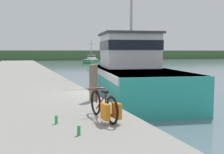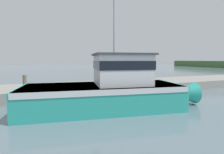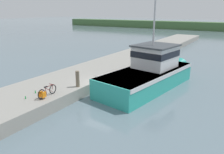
{
  "view_description": "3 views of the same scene",
  "coord_description": "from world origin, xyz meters",
  "px_view_note": "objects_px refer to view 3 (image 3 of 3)",
  "views": [
    {
      "loc": [
        -3.53,
        -10.64,
        2.52
      ],
      "look_at": [
        0.49,
        1.07,
        1.36
      ],
      "focal_mm": 45.0,
      "sensor_mm": 36.0,
      "label": 1
    },
    {
      "loc": [
        12.71,
        -0.46,
        3.15
      ],
      "look_at": [
        0.86,
        4.22,
        1.88
      ],
      "focal_mm": 28.0,
      "sensor_mm": 36.0,
      "label": 2
    },
    {
      "loc": [
        9.23,
        -13.39,
        6.32
      ],
      "look_at": [
        0.31,
        0.83,
        1.19
      ],
      "focal_mm": 35.0,
      "sensor_mm": 36.0,
      "label": 3
    }
  ],
  "objects_px": {
    "fishing_boat_main": "(150,72)",
    "mooring_post": "(78,79)",
    "water_bottle_by_bike": "(35,92)",
    "water_bottle_on_curb": "(26,98)",
    "bicycle_touring": "(46,92)"
  },
  "relations": [
    {
      "from": "water_bottle_by_bike",
      "to": "bicycle_touring",
      "type": "bearing_deg",
      "value": -4.61
    },
    {
      "from": "mooring_post",
      "to": "fishing_boat_main",
      "type": "bearing_deg",
      "value": 55.59
    },
    {
      "from": "fishing_boat_main",
      "to": "mooring_post",
      "type": "relative_size",
      "value": 9.78
    },
    {
      "from": "bicycle_touring",
      "to": "water_bottle_by_bike",
      "type": "distance_m",
      "value": 1.18
    },
    {
      "from": "fishing_boat_main",
      "to": "mooring_post",
      "type": "bearing_deg",
      "value": -115.58
    },
    {
      "from": "fishing_boat_main",
      "to": "mooring_post",
      "type": "xyz_separation_m",
      "value": [
        -3.59,
        -5.24,
        0.14
      ]
    },
    {
      "from": "fishing_boat_main",
      "to": "mooring_post",
      "type": "height_order",
      "value": "fishing_boat_main"
    },
    {
      "from": "fishing_boat_main",
      "to": "bicycle_touring",
      "type": "height_order",
      "value": "fishing_boat_main"
    },
    {
      "from": "bicycle_touring",
      "to": "mooring_post",
      "type": "distance_m",
      "value": 2.74
    },
    {
      "from": "mooring_post",
      "to": "water_bottle_on_curb",
      "type": "distance_m",
      "value": 3.87
    },
    {
      "from": "fishing_boat_main",
      "to": "bicycle_touring",
      "type": "relative_size",
      "value": 6.98
    },
    {
      "from": "mooring_post",
      "to": "water_bottle_on_curb",
      "type": "xyz_separation_m",
      "value": [
        -1.29,
        -3.62,
        -0.51
      ]
    },
    {
      "from": "water_bottle_by_bike",
      "to": "water_bottle_on_curb",
      "type": "bearing_deg",
      "value": -73.57
    },
    {
      "from": "mooring_post",
      "to": "water_bottle_by_bike",
      "type": "relative_size",
      "value": 6.32
    },
    {
      "from": "water_bottle_on_curb",
      "to": "fishing_boat_main",
      "type": "bearing_deg",
      "value": 61.17
    }
  ]
}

